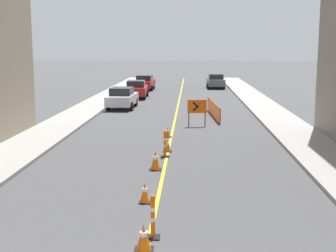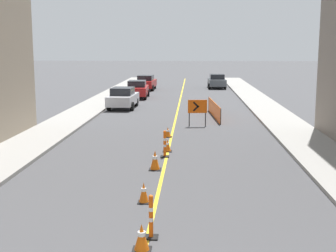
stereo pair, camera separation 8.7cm
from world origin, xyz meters
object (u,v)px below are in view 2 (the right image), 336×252
at_px(delineator_post_rear, 165,146).
at_px(parked_car_curb_mid, 137,89).
at_px(traffic_cone_second, 142,238).
at_px(parked_car_curb_far, 146,82).
at_px(delineator_post_front, 151,220).
at_px(traffic_cone_fourth, 155,160).
at_px(traffic_cone_farthest, 168,132).
at_px(parked_car_curb_near, 123,98).
at_px(traffic_cone_third, 144,193).
at_px(arrow_barricade_primary, 197,108).
at_px(parked_car_opposite_side, 217,81).
at_px(traffic_cone_fifth, 167,145).

relative_size(delineator_post_rear, parked_car_curb_mid, 0.26).
bearing_deg(traffic_cone_second, parked_car_curb_far, 95.52).
bearing_deg(delineator_post_front, delineator_post_rear, 91.13).
height_order(traffic_cone_fourth, traffic_cone_farthest, traffic_cone_fourth).
relative_size(delineator_post_front, parked_car_curb_near, 0.25).
height_order(traffic_cone_second, traffic_cone_third, traffic_cone_second).
xyz_separation_m(parked_car_curb_near, parked_car_curb_mid, (0.23, 7.24, 0.00)).
bearing_deg(parked_car_curb_near, delineator_post_front, -77.57).
bearing_deg(traffic_cone_farthest, arrow_barricade_primary, 64.91).
relative_size(traffic_cone_fourth, parked_car_curb_far, 0.17).
bearing_deg(traffic_cone_farthest, parked_car_opposite_side, 82.19).
bearing_deg(delineator_post_front, parked_car_curb_mid, 97.30).
bearing_deg(parked_car_curb_far, parked_car_curb_mid, -87.05).
relative_size(traffic_cone_farthest, delineator_post_front, 0.48).
height_order(traffic_cone_fourth, delineator_post_front, delineator_post_front).
relative_size(traffic_cone_third, delineator_post_rear, 0.55).
bearing_deg(arrow_barricade_primary, parked_car_curb_mid, 104.15).
xyz_separation_m(traffic_cone_third, traffic_cone_fifth, (0.33, 6.93, -0.04)).
relative_size(traffic_cone_farthest, parked_car_curb_far, 0.12).
relative_size(delineator_post_front, delineator_post_rear, 0.96).
relative_size(traffic_cone_fourth, traffic_cone_fifth, 1.35).
distance_m(traffic_cone_fifth, parked_car_curb_near, 15.07).
bearing_deg(parked_car_opposite_side, traffic_cone_second, -96.58).
xyz_separation_m(arrow_barricade_primary, parked_car_curb_far, (-5.29, 23.03, -0.31)).
bearing_deg(parked_car_curb_far, traffic_cone_third, -81.56).
xyz_separation_m(traffic_cone_fifth, parked_car_opposite_side, (3.81, 32.21, 0.53)).
bearing_deg(arrow_barricade_primary, delineator_post_rear, -105.76).
distance_m(traffic_cone_fourth, parked_car_curb_mid, 25.13).
bearing_deg(arrow_barricade_primary, traffic_cone_third, -102.35).
relative_size(traffic_cone_third, parked_car_curb_mid, 0.14).
distance_m(traffic_cone_second, traffic_cone_fourth, 7.11).
bearing_deg(arrow_barricade_primary, delineator_post_front, -99.63).
bearing_deg(traffic_cone_fourth, traffic_cone_fifth, 84.54).
height_order(traffic_cone_farthest, parked_car_curb_near, parked_car_curb_near).
xyz_separation_m(traffic_cone_third, delineator_post_front, (0.45, -2.59, 0.15)).
distance_m(parked_car_curb_near, parked_car_curb_far, 15.18).
height_order(traffic_cone_fourth, delineator_post_rear, delineator_post_rear).
xyz_separation_m(traffic_cone_second, traffic_cone_farthest, (-0.12, 13.58, -0.06)).
distance_m(traffic_cone_fifth, parked_car_opposite_side, 32.44).
bearing_deg(parked_car_curb_far, traffic_cone_farthest, -79.04).
height_order(traffic_cone_fifth, delineator_post_rear, delineator_post_rear).
distance_m(traffic_cone_second, traffic_cone_fifth, 10.25).
bearing_deg(parked_car_curb_mid, traffic_cone_fourth, -83.88).
distance_m(traffic_cone_farthest, delineator_post_rear, 4.38).
distance_m(traffic_cone_second, delineator_post_front, 0.76).
bearing_deg(delineator_post_front, arrow_barricade_primary, 85.48).
bearing_deg(parked_car_curb_mid, delineator_post_front, -84.79).
relative_size(delineator_post_front, parked_car_curb_far, 0.25).
bearing_deg(parked_car_opposite_side, traffic_cone_fifth, -98.15).
relative_size(traffic_cone_farthest, parked_car_opposite_side, 0.12).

